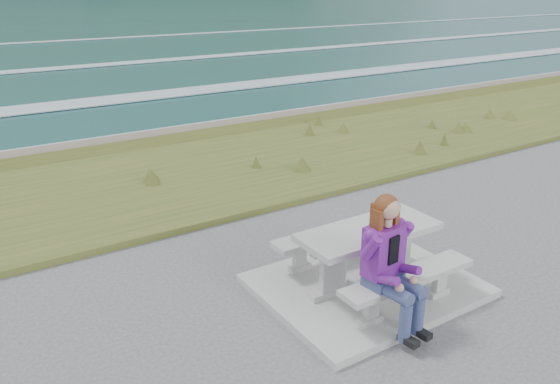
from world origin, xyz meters
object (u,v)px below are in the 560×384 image
(bench_seaward, at_px, (333,237))
(picnic_table, at_px, (368,241))
(seated_woman, at_px, (393,281))
(bench_landward, at_px, (408,282))

(bench_seaward, bearing_deg, picnic_table, -90.00)
(seated_woman, bearing_deg, picnic_table, 59.28)
(picnic_table, height_order, bench_landward, picnic_table)
(bench_landward, bearing_deg, picnic_table, 90.00)
(bench_landward, relative_size, bench_seaward, 1.00)
(picnic_table, distance_m, bench_landward, 0.74)
(bench_landward, distance_m, seated_woman, 0.45)
(bench_landward, height_order, bench_seaward, same)
(seated_woman, bearing_deg, bench_seaward, 69.73)
(picnic_table, bearing_deg, bench_landward, -90.00)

